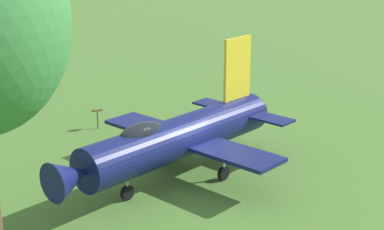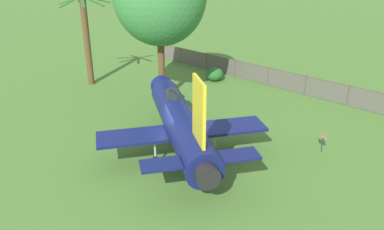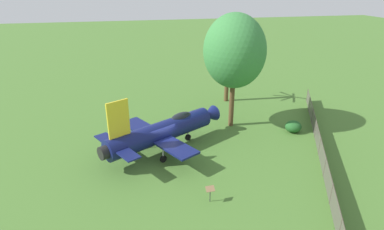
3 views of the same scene
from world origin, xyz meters
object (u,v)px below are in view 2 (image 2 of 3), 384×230
at_px(display_jet, 179,120).
at_px(info_plaque, 323,138).
at_px(palm_tree, 87,39).
at_px(shrub_near_fence, 215,74).

height_order(display_jet, info_plaque, display_jet).
bearing_deg(palm_tree, shrub_near_fence, -159.40).
height_order(palm_tree, shrub_near_fence, palm_tree).
relative_size(palm_tree, info_plaque, 6.28).
bearing_deg(shrub_near_fence, display_jet, 93.94).
bearing_deg(info_plaque, display_jet, 14.46).
distance_m(display_jet, palm_tree, 14.18).
bearing_deg(info_plaque, palm_tree, -20.93).
height_order(display_jet, shrub_near_fence, display_jet).
bearing_deg(palm_tree, display_jet, 139.80).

